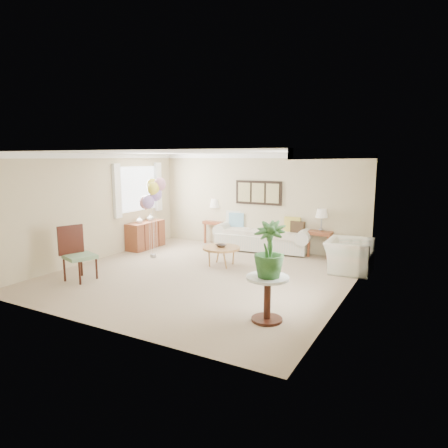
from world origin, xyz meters
name	(u,v)px	position (x,y,z in m)	size (l,w,h in m)	color
ground_plane	(202,275)	(0.00, 0.00, 0.00)	(6.00, 6.00, 0.00)	tan
room_shell	(199,199)	(-0.11, 0.09, 1.63)	(6.04, 6.04, 2.60)	tan
wall_art_triptych	(258,193)	(0.00, 2.96, 1.55)	(1.35, 0.06, 0.65)	black
sofa	(264,235)	(0.22, 2.91, 0.39)	(2.81, 1.27, 1.00)	beige
end_table_left	(216,224)	(-1.40, 3.07, 0.55)	(0.61, 0.55, 0.66)	brown
end_table_right	(321,235)	(1.77, 2.93, 0.55)	(0.60, 0.55, 0.66)	brown
lamp_left	(216,204)	(-1.40, 3.07, 1.16)	(0.37, 0.37, 0.65)	gray
lamp_right	(322,214)	(1.77, 2.93, 1.09)	(0.32, 0.32, 0.56)	gray
coffee_table	(221,249)	(-0.01, 0.90, 0.41)	(0.88, 0.88, 0.44)	#9D653F
decor_bowl	(221,246)	(-0.03, 0.92, 0.47)	(0.24, 0.24, 0.06)	#30261F
armchair	(349,256)	(2.70, 1.86, 0.35)	(1.09, 0.95, 0.71)	beige
side_table	(267,287)	(2.16, -1.56, 0.54)	(0.66, 0.66, 0.71)	silver
potted_plant	(269,250)	(2.18, -1.58, 1.14)	(0.48, 0.48, 0.85)	#1F481D
accent_chair	(77,252)	(-2.10, -1.46, 0.59)	(0.70, 0.70, 1.13)	gray
credenza	(146,235)	(-2.76, 1.50, 0.37)	(0.46, 1.20, 0.74)	brown
vase_white	(140,220)	(-2.74, 1.25, 0.83)	(0.17, 0.17, 0.18)	white
vase_sage	(150,217)	(-2.74, 1.71, 0.84)	(0.19, 0.19, 0.20)	#AFB4A6
balloon_cluster	(153,193)	(-1.83, 0.71, 1.64)	(0.59, 0.55, 2.02)	gray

